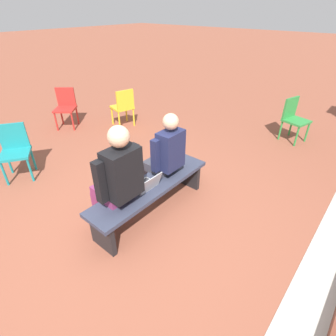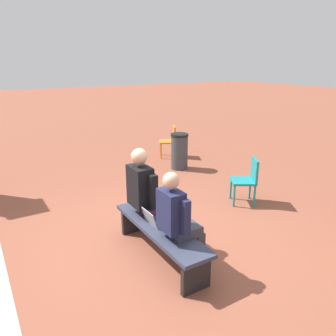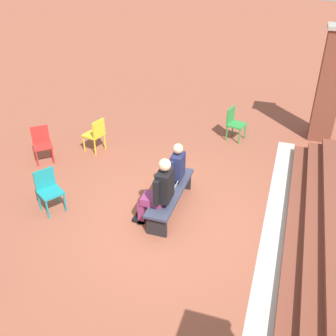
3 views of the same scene
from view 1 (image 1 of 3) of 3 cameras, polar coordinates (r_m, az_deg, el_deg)
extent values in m
plane|color=brown|center=(3.37, -6.95, -12.83)|extent=(60.00, 60.00, 0.00)
cube|color=#B7B2A8|center=(3.04, 28.26, -24.56)|extent=(7.26, 0.40, 0.01)
cube|color=#33384C|center=(3.31, -3.63, -3.88)|extent=(1.80, 0.44, 0.05)
cube|color=black|center=(3.95, 4.46, -1.32)|extent=(0.06, 0.37, 0.40)
cube|color=black|center=(3.08, -14.05, -13.88)|extent=(0.06, 0.37, 0.40)
cube|color=#383842|center=(3.56, -1.91, 0.49)|extent=(0.30, 0.36, 0.13)
cube|color=#383842|center=(3.86, -3.02, -1.66)|extent=(0.10, 0.11, 0.45)
cube|color=black|center=(4.00, -3.50, -3.69)|extent=(0.10, 0.21, 0.06)
cube|color=#383842|center=(3.77, -4.68, -2.69)|extent=(0.10, 0.11, 0.45)
cube|color=black|center=(3.91, -5.12, -4.73)|extent=(0.10, 0.21, 0.06)
cube|color=#1E2347|center=(3.29, 0.56, 3.98)|extent=(0.34, 0.21, 0.50)
cube|color=navy|center=(3.37, -0.91, 4.02)|extent=(0.04, 0.01, 0.30)
cube|color=#1E2347|center=(3.48, 2.03, 5.30)|extent=(0.08, 0.09, 0.43)
cube|color=#1E2347|center=(3.20, -2.78, 2.65)|extent=(0.08, 0.09, 0.43)
sphere|color=#DBAD89|center=(3.13, 0.59, 10.06)|extent=(0.20, 0.20, 0.20)
cube|color=#7F2D5B|center=(3.14, -11.94, -5.07)|extent=(0.34, 0.40, 0.14)
cube|color=#7F2D5B|center=(3.48, -12.39, -6.82)|extent=(0.11, 0.12, 0.45)
cube|color=black|center=(3.64, -12.65, -8.75)|extent=(0.11, 0.24, 0.07)
cube|color=#7F2D5B|center=(3.40, -14.76, -8.22)|extent=(0.11, 0.12, 0.45)
cube|color=black|center=(3.57, -14.93, -10.12)|extent=(0.11, 0.24, 0.07)
cube|color=black|center=(2.79, -9.86, -1.12)|extent=(0.38, 0.24, 0.56)
cube|color=black|center=(2.98, -7.24, 0.97)|extent=(0.09, 0.10, 0.48)
cube|color=black|center=(2.73, -14.59, -3.05)|extent=(0.09, 0.10, 0.48)
sphere|color=#DBAD89|center=(2.59, -10.71, 6.74)|extent=(0.22, 0.22, 0.22)
cube|color=#9EA0A5|center=(3.26, -5.37, -3.89)|extent=(0.32, 0.22, 0.02)
cube|color=#2D2D33|center=(3.26, -5.51, -3.66)|extent=(0.29, 0.15, 0.00)
cube|color=#9EA0A5|center=(3.12, -3.63, -3.32)|extent=(0.32, 0.07, 0.19)
cube|color=#33519E|center=(3.12, -3.73, -3.27)|extent=(0.28, 0.06, 0.17)
cube|color=red|center=(6.28, -21.51, 11.83)|extent=(0.59, 0.59, 0.04)
cube|color=red|center=(6.39, -21.37, 14.27)|extent=(0.29, 0.33, 0.40)
cylinder|color=red|center=(6.27, -23.17, 9.23)|extent=(0.04, 0.04, 0.40)
cylinder|color=red|center=(6.14, -20.02, 9.44)|extent=(0.04, 0.04, 0.40)
cylinder|color=red|center=(6.58, -22.14, 10.48)|extent=(0.04, 0.04, 0.40)
cylinder|color=red|center=(6.46, -19.11, 10.70)|extent=(0.04, 0.04, 0.40)
cube|color=teal|center=(4.65, -30.31, 2.66)|extent=(0.58, 0.58, 0.04)
cube|color=teal|center=(4.73, -30.68, 6.05)|extent=(0.36, 0.25, 0.40)
cylinder|color=teal|center=(4.65, -32.03, -1.11)|extent=(0.04, 0.04, 0.40)
cylinder|color=teal|center=(4.55, -27.76, -0.42)|extent=(0.04, 0.04, 0.40)
cylinder|color=teal|center=(4.95, -31.30, 1.07)|extent=(0.04, 0.04, 0.40)
cylinder|color=teal|center=(4.86, -27.28, 1.76)|extent=(0.04, 0.04, 0.40)
cube|color=#2D893D|center=(5.80, 26.17, 9.17)|extent=(0.51, 0.51, 0.04)
cube|color=#2D893D|center=(5.82, 25.12, 11.84)|extent=(0.40, 0.14, 0.40)
cylinder|color=#2D893D|center=(5.66, 26.18, 6.14)|extent=(0.04, 0.04, 0.40)
cylinder|color=#2D893D|center=(5.96, 28.01, 6.89)|extent=(0.04, 0.04, 0.40)
cylinder|color=#2D893D|center=(5.82, 23.25, 7.53)|extent=(0.04, 0.04, 0.40)
cylinder|color=#2D893D|center=(6.11, 25.17, 8.20)|extent=(0.04, 0.04, 0.40)
cube|color=gold|center=(6.07, -9.98, 12.90)|extent=(0.51, 0.51, 0.04)
cube|color=gold|center=(5.84, -9.32, 14.47)|extent=(0.40, 0.14, 0.40)
cylinder|color=gold|center=(6.37, -9.07, 11.79)|extent=(0.04, 0.04, 0.40)
cylinder|color=gold|center=(6.23, -12.04, 11.02)|extent=(0.04, 0.04, 0.40)
cylinder|color=gold|center=(6.07, -7.47, 10.88)|extent=(0.04, 0.04, 0.40)
cylinder|color=gold|center=(5.92, -10.55, 10.07)|extent=(0.04, 0.04, 0.40)
camera|label=2|loc=(5.20, 45.47, 25.08)|focal=35.00mm
camera|label=3|loc=(4.62, -145.96, 4.36)|focal=42.00mm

